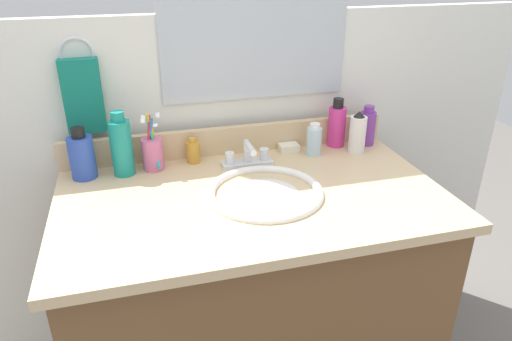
{
  "coord_description": "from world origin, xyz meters",
  "views": [
    {
      "loc": [
        -0.29,
        -1.11,
        1.48
      ],
      "look_at": [
        0.01,
        0.0,
        0.93
      ],
      "focal_mm": 33.04,
      "sensor_mm": 36.0,
      "label": 1
    }
  ],
  "objects_px": {
    "bottle_shampoo_blue": "(82,156)",
    "bottle_cream_purple": "(367,127)",
    "bottle_oil_amber": "(193,151)",
    "bottle_lotion_white": "(358,133)",
    "bottle_soap_pink": "(337,125)",
    "cup_pink": "(153,152)",
    "hand_towel": "(83,96)",
    "bottle_gel_clear": "(314,140)",
    "bottle_mouthwash_teal": "(121,146)",
    "faucet": "(248,157)",
    "soap_bar": "(289,148)"
  },
  "relations": [
    {
      "from": "cup_pink",
      "to": "soap_bar",
      "type": "xyz_separation_m",
      "value": [
        0.44,
        0.02,
        -0.04
      ]
    },
    {
      "from": "bottle_oil_amber",
      "to": "bottle_mouthwash_teal",
      "type": "distance_m",
      "value": 0.22
    },
    {
      "from": "bottle_lotion_white",
      "to": "bottle_gel_clear",
      "type": "bearing_deg",
      "value": 171.88
    },
    {
      "from": "bottle_soap_pink",
      "to": "faucet",
      "type": "bearing_deg",
      "value": -166.03
    },
    {
      "from": "bottle_lotion_white",
      "to": "soap_bar",
      "type": "height_order",
      "value": "bottle_lotion_white"
    },
    {
      "from": "faucet",
      "to": "cup_pink",
      "type": "xyz_separation_m",
      "value": [
        -0.28,
        0.05,
        0.03
      ]
    },
    {
      "from": "soap_bar",
      "to": "bottle_lotion_white",
      "type": "bearing_deg",
      "value": -17.85
    },
    {
      "from": "hand_towel",
      "to": "bottle_oil_amber",
      "type": "distance_m",
      "value": 0.36
    },
    {
      "from": "bottle_lotion_white",
      "to": "bottle_oil_amber",
      "type": "bearing_deg",
      "value": 173.41
    },
    {
      "from": "cup_pink",
      "to": "faucet",
      "type": "bearing_deg",
      "value": -10.59
    },
    {
      "from": "soap_bar",
      "to": "hand_towel",
      "type": "bearing_deg",
      "value": 174.63
    },
    {
      "from": "bottle_cream_purple",
      "to": "bottle_shampoo_blue",
      "type": "bearing_deg",
      "value": -178.91
    },
    {
      "from": "hand_towel",
      "to": "bottle_shampoo_blue",
      "type": "bearing_deg",
      "value": -103.06
    },
    {
      "from": "bottle_lotion_white",
      "to": "hand_towel",
      "type": "bearing_deg",
      "value": 171.37
    },
    {
      "from": "bottle_gel_clear",
      "to": "bottle_mouthwash_teal",
      "type": "bearing_deg",
      "value": 178.94
    },
    {
      "from": "bottle_cream_purple",
      "to": "soap_bar",
      "type": "bearing_deg",
      "value": 177.49
    },
    {
      "from": "hand_towel",
      "to": "faucet",
      "type": "xyz_separation_m",
      "value": [
        0.46,
        -0.14,
        -0.19
      ]
    },
    {
      "from": "bottle_soap_pink",
      "to": "bottle_cream_purple",
      "type": "relative_size",
      "value": 1.21
    },
    {
      "from": "bottle_cream_purple",
      "to": "cup_pink",
      "type": "distance_m",
      "value": 0.72
    },
    {
      "from": "bottle_oil_amber",
      "to": "soap_bar",
      "type": "xyz_separation_m",
      "value": [
        0.32,
        0.01,
        -0.02
      ]
    },
    {
      "from": "bottle_soap_pink",
      "to": "bottle_gel_clear",
      "type": "xyz_separation_m",
      "value": [
        -0.1,
        -0.05,
        -0.02
      ]
    },
    {
      "from": "faucet",
      "to": "cup_pink",
      "type": "relative_size",
      "value": 0.89
    },
    {
      "from": "faucet",
      "to": "bottle_shampoo_blue",
      "type": "bearing_deg",
      "value": 174.38
    },
    {
      "from": "hand_towel",
      "to": "bottle_lotion_white",
      "type": "relative_size",
      "value": 1.55
    },
    {
      "from": "bottle_cream_purple",
      "to": "bottle_lotion_white",
      "type": "bearing_deg",
      "value": -138.9
    },
    {
      "from": "faucet",
      "to": "bottle_oil_amber",
      "type": "xyz_separation_m",
      "value": [
        -0.16,
        0.07,
        0.01
      ]
    },
    {
      "from": "bottle_lotion_white",
      "to": "cup_pink",
      "type": "bearing_deg",
      "value": 176.17
    },
    {
      "from": "bottle_mouthwash_teal",
      "to": "soap_bar",
      "type": "distance_m",
      "value": 0.54
    },
    {
      "from": "bottle_shampoo_blue",
      "to": "bottle_cream_purple",
      "type": "bearing_deg",
      "value": 1.09
    },
    {
      "from": "soap_bar",
      "to": "bottle_oil_amber",
      "type": "bearing_deg",
      "value": -178.76
    },
    {
      "from": "bottle_soap_pink",
      "to": "bottle_oil_amber",
      "type": "height_order",
      "value": "bottle_soap_pink"
    },
    {
      "from": "bottle_cream_purple",
      "to": "bottle_mouthwash_teal",
      "type": "bearing_deg",
      "value": -178.25
    },
    {
      "from": "bottle_lotion_white",
      "to": "cup_pink",
      "type": "xyz_separation_m",
      "value": [
        -0.66,
        0.04,
        -0.01
      ]
    },
    {
      "from": "bottle_oil_amber",
      "to": "bottle_lotion_white",
      "type": "distance_m",
      "value": 0.54
    },
    {
      "from": "bottle_soap_pink",
      "to": "bottle_lotion_white",
      "type": "relative_size",
      "value": 1.17
    },
    {
      "from": "bottle_cream_purple",
      "to": "soap_bar",
      "type": "height_order",
      "value": "bottle_cream_purple"
    },
    {
      "from": "soap_bar",
      "to": "bottle_gel_clear",
      "type": "bearing_deg",
      "value": -34.7
    },
    {
      "from": "bottle_shampoo_blue",
      "to": "bottle_gel_clear",
      "type": "xyz_separation_m",
      "value": [
        0.71,
        -0.02,
        -0.02
      ]
    },
    {
      "from": "hand_towel",
      "to": "bottle_cream_purple",
      "type": "xyz_separation_m",
      "value": [
        0.9,
        -0.07,
        -0.16
      ]
    },
    {
      "from": "cup_pink",
      "to": "soap_bar",
      "type": "height_order",
      "value": "cup_pink"
    },
    {
      "from": "bottle_oil_amber",
      "to": "bottle_mouthwash_teal",
      "type": "bearing_deg",
      "value": -171.99
    },
    {
      "from": "hand_towel",
      "to": "bottle_mouthwash_teal",
      "type": "height_order",
      "value": "hand_towel"
    },
    {
      "from": "bottle_oil_amber",
      "to": "bottle_gel_clear",
      "type": "xyz_separation_m",
      "value": [
        0.39,
        -0.04,
        0.01
      ]
    },
    {
      "from": "hand_towel",
      "to": "bottle_mouthwash_teal",
      "type": "relative_size",
      "value": 1.12
    },
    {
      "from": "bottle_soap_pink",
      "to": "bottle_cream_purple",
      "type": "bearing_deg",
      "value": -9.34
    },
    {
      "from": "faucet",
      "to": "bottle_shampoo_blue",
      "type": "xyz_separation_m",
      "value": [
        -0.48,
        0.05,
        0.04
      ]
    },
    {
      "from": "hand_towel",
      "to": "bottle_oil_amber",
      "type": "bearing_deg",
      "value": -12.14
    },
    {
      "from": "bottle_gel_clear",
      "to": "cup_pink",
      "type": "distance_m",
      "value": 0.51
    },
    {
      "from": "faucet",
      "to": "bottle_soap_pink",
      "type": "xyz_separation_m",
      "value": [
        0.33,
        0.08,
        0.05
      ]
    },
    {
      "from": "bottle_oil_amber",
      "to": "cup_pink",
      "type": "distance_m",
      "value": 0.13
    }
  ]
}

